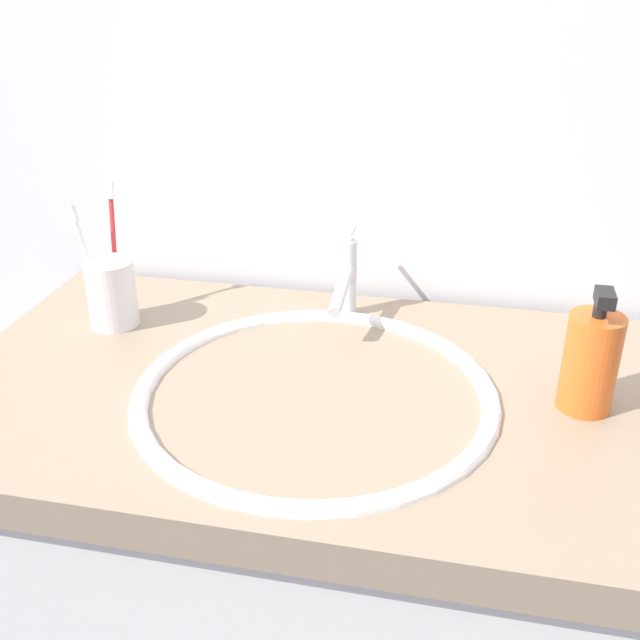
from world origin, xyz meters
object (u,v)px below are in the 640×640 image
object	(u,v)px
toothbrush_white	(87,256)
soap_dispenser	(591,361)
toothbrush_red	(114,241)
faucet	(347,280)
toothbrush_cup	(112,293)

from	to	relation	value
toothbrush_white	soap_dispenser	world-z (taller)	toothbrush_white
soap_dispenser	toothbrush_red	bearing A→B (deg)	168.64
faucet	soap_dispenser	xyz separation A→B (m)	(0.32, -0.18, -0.00)
faucet	toothbrush_white	distance (m)	0.38
toothbrush_red	toothbrush_white	bearing A→B (deg)	-122.64
faucet	soap_dispenser	size ratio (longest dim) A/B	0.97
faucet	toothbrush_cup	distance (m)	0.34
toothbrush_cup	toothbrush_white	bearing A→B (deg)	170.65
toothbrush_white	soap_dispenser	size ratio (longest dim) A/B	1.08
faucet	toothbrush_white	size ratio (longest dim) A/B	0.90
toothbrush_red	soap_dispenser	distance (m)	0.68
toothbrush_cup	soap_dispenser	bearing A→B (deg)	-7.80
faucet	toothbrush_red	size ratio (longest dim) A/B	0.81
toothbrush_cup	toothbrush_white	distance (m)	0.06
toothbrush_red	soap_dispenser	bearing A→B (deg)	-11.36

